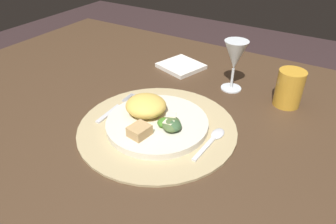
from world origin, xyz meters
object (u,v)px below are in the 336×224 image
dining_table (153,147)px  dinner_plate (157,124)px  napkin (181,66)px  amber_tumbler (289,88)px  fork (115,109)px  spoon (214,138)px  wine_glass (235,57)px

dining_table → dinner_plate: 0.16m
napkin → amber_tumbler: 0.37m
fork → spoon: bearing=4.9°
spoon → wine_glass: size_ratio=0.91×
wine_glass → amber_tumbler: size_ratio=1.48×
fork → spoon: spoon is taller
dinner_plate → napkin: size_ratio=1.94×
wine_glass → fork: bearing=-127.5°
fork → dinner_plate: bearing=-1.3°
wine_glass → napkin: bearing=166.5°
spoon → napkin: same height
spoon → dinner_plate: bearing=-169.0°
dinner_plate → spoon: size_ratio=1.83×
dinner_plate → amber_tumbler: (0.24, 0.28, 0.04)m
fork → amber_tumbler: size_ratio=1.57×
dining_table → spoon: bearing=-8.4°
dining_table → dinner_plate: (0.05, -0.06, 0.14)m
dining_table → wine_glass: 0.35m
dining_table → spoon: size_ratio=10.96×
dining_table → spoon: 0.23m
fork → amber_tumbler: 0.47m
spoon → napkin: bearing=130.5°
dining_table → dinner_plate: size_ratio=5.98×
napkin → wine_glass: bearing=-13.5°
napkin → dinner_plate: bearing=-69.9°
spoon → wine_glass: wine_glass is taller
dining_table → wine_glass: (0.13, 0.23, 0.23)m
dining_table → wine_glass: size_ratio=9.96×
dinner_plate → wine_glass: (0.08, 0.28, 0.09)m
fork → napkin: (0.02, 0.33, -0.00)m
fork → amber_tumbler: (0.38, 0.28, 0.04)m
dining_table → napkin: (-0.07, 0.28, 0.13)m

